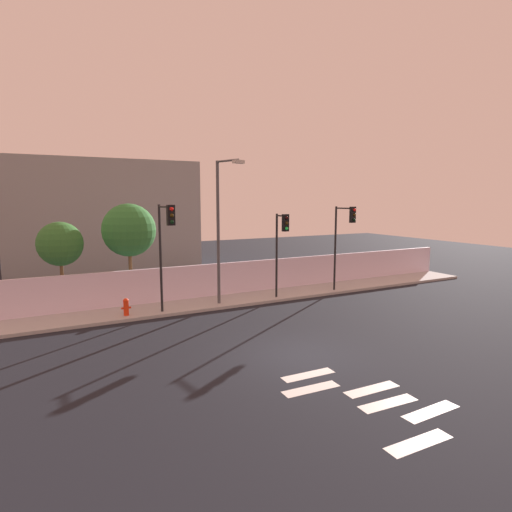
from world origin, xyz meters
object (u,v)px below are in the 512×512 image
traffic_light_right (166,235)px  fire_hydrant (126,306)px  roadside_tree_leftmost (60,244)px  traffic_light_left (344,230)px  traffic_light_center (281,237)px  street_lamp_curbside (221,222)px  roadside_tree_midleft (129,230)px

traffic_light_right → fire_hydrant: 3.83m
traffic_light_right → roadside_tree_leftmost: 5.99m
traffic_light_left → traffic_light_center: size_ratio=1.08×
traffic_light_right → street_lamp_curbside: bearing=14.6°
roadside_tree_midleft → street_lamp_curbside: bearing=-41.7°
traffic_light_left → traffic_light_center: bearing=178.0°
street_lamp_curbside → roadside_tree_leftmost: (-7.25, 3.44, -1.10)m
traffic_light_left → roadside_tree_midleft: size_ratio=0.93×
roadside_tree_leftmost → roadside_tree_midleft: (3.38, -0.00, 0.58)m
street_lamp_curbside → fire_hydrant: 6.12m
traffic_light_left → traffic_light_center: traffic_light_left is taller
street_lamp_curbside → roadside_tree_leftmost: size_ratio=1.65×
street_lamp_curbside → roadside_tree_midleft: street_lamp_curbside is taller
fire_hydrant → roadside_tree_leftmost: bearing=126.2°
traffic_light_right → roadside_tree_midleft: 4.32m
traffic_light_right → street_lamp_curbside: 3.20m
traffic_light_center → traffic_light_left: bearing=-2.0°
traffic_light_left → traffic_light_right: traffic_light_right is taller
traffic_light_left → traffic_light_center: (-4.14, 0.14, -0.26)m
roadside_tree_midleft → traffic_light_right: bearing=-79.3°
traffic_light_left → street_lamp_curbside: 7.48m
traffic_light_right → street_lamp_curbside: size_ratio=0.71×
traffic_light_right → fire_hydrant: size_ratio=6.31×
traffic_light_left → fire_hydrant: (-12.21, 0.70, -3.17)m
fire_hydrant → traffic_light_right: bearing=-26.9°
traffic_light_center → street_lamp_curbside: street_lamp_curbside is taller
traffic_light_center → fire_hydrant: 8.60m
fire_hydrant → roadside_tree_midleft: 4.79m
traffic_light_left → traffic_light_center: 4.15m
street_lamp_curbside → roadside_tree_midleft: 5.20m
roadside_tree_leftmost → traffic_light_right: bearing=-45.4°
fire_hydrant → roadside_tree_leftmost: 4.97m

